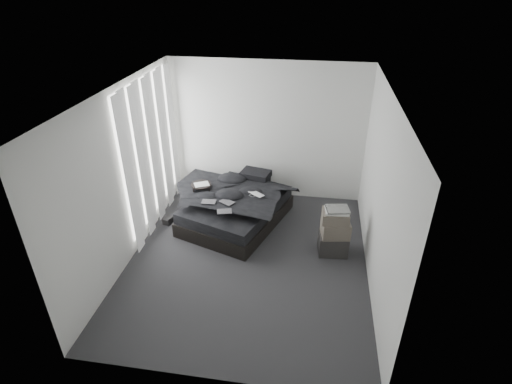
# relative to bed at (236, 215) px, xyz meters

# --- Properties ---
(floor) EXTENTS (3.60, 4.20, 0.01)m
(floor) POSITION_rel_bed_xyz_m (0.39, -1.02, -0.12)
(floor) COLOR #2D2D2F
(floor) RESTS_ON ground
(ceiling) EXTENTS (3.60, 4.20, 0.01)m
(ceiling) POSITION_rel_bed_xyz_m (0.39, -1.02, 2.48)
(ceiling) COLOR white
(ceiling) RESTS_ON ground
(wall_back) EXTENTS (3.60, 0.01, 2.60)m
(wall_back) POSITION_rel_bed_xyz_m (0.39, 1.08, 1.18)
(wall_back) COLOR silver
(wall_back) RESTS_ON ground
(wall_front) EXTENTS (3.60, 0.01, 2.60)m
(wall_front) POSITION_rel_bed_xyz_m (0.39, -3.12, 1.18)
(wall_front) COLOR silver
(wall_front) RESTS_ON ground
(wall_left) EXTENTS (0.01, 4.20, 2.60)m
(wall_left) POSITION_rel_bed_xyz_m (-1.41, -1.02, 1.18)
(wall_left) COLOR silver
(wall_left) RESTS_ON ground
(wall_right) EXTENTS (0.01, 4.20, 2.60)m
(wall_right) POSITION_rel_bed_xyz_m (2.19, -1.02, 1.18)
(wall_right) COLOR silver
(wall_right) RESTS_ON ground
(window_left) EXTENTS (0.02, 2.00, 2.30)m
(window_left) POSITION_rel_bed_xyz_m (-1.39, -0.12, 1.23)
(window_left) COLOR white
(window_left) RESTS_ON wall_left
(curtain_left) EXTENTS (0.06, 2.12, 2.48)m
(curtain_left) POSITION_rel_bed_xyz_m (-1.34, -0.12, 1.16)
(curtain_left) COLOR white
(curtain_left) RESTS_ON wall_left
(bed) EXTENTS (1.91, 2.19, 0.25)m
(bed) POSITION_rel_bed_xyz_m (0.00, 0.00, 0.00)
(bed) COLOR black
(bed) RESTS_ON floor
(mattress) EXTENTS (1.85, 2.12, 0.20)m
(mattress) POSITION_rel_bed_xyz_m (0.00, 0.00, 0.22)
(mattress) COLOR black
(mattress) RESTS_ON bed
(duvet) EXTENTS (1.79, 1.93, 0.21)m
(duvet) POSITION_rel_bed_xyz_m (-0.01, -0.04, 0.43)
(duvet) COLOR black
(duvet) RESTS_ON mattress
(pillow_lower) EXTENTS (0.64, 0.53, 0.12)m
(pillow_lower) POSITION_rel_bed_xyz_m (0.19, 0.69, 0.38)
(pillow_lower) COLOR black
(pillow_lower) RESTS_ON mattress
(pillow_upper) EXTENTS (0.58, 0.46, 0.12)m
(pillow_upper) POSITION_rel_bed_xyz_m (0.24, 0.65, 0.50)
(pillow_upper) COLOR black
(pillow_upper) RESTS_ON pillow_lower
(laptop) EXTENTS (0.35, 0.33, 0.02)m
(laptop) POSITION_rel_bed_xyz_m (0.33, -0.07, 0.55)
(laptop) COLOR silver
(laptop) RESTS_ON duvet
(comic_a) EXTENTS (0.24, 0.16, 0.01)m
(comic_a) POSITION_rel_bed_xyz_m (-0.37, -0.39, 0.54)
(comic_a) COLOR black
(comic_a) RESTS_ON duvet
(comic_b) EXTENTS (0.28, 0.25, 0.01)m
(comic_b) POSITION_rel_bed_xyz_m (-0.07, -0.35, 0.54)
(comic_b) COLOR black
(comic_b) RESTS_ON duvet
(comic_c) EXTENTS (0.26, 0.21, 0.01)m
(comic_c) POSITION_rel_bed_xyz_m (-0.05, -0.64, 0.55)
(comic_c) COLOR black
(comic_c) RESTS_ON duvet
(side_stand) EXTENTS (0.44, 0.44, 0.65)m
(side_stand) POSITION_rel_bed_xyz_m (-0.63, 0.07, 0.20)
(side_stand) COLOR black
(side_stand) RESTS_ON floor
(papers) EXTENTS (0.31, 0.28, 0.01)m
(papers) POSITION_rel_bed_xyz_m (-0.62, 0.07, 0.53)
(papers) COLOR white
(papers) RESTS_ON side_stand
(floor_books) EXTENTS (0.17, 0.21, 0.13)m
(floor_books) POSITION_rel_bed_xyz_m (-1.18, -0.24, -0.06)
(floor_books) COLOR black
(floor_books) RESTS_ON floor
(box_lower) EXTENTS (0.48, 0.39, 0.33)m
(box_lower) POSITION_rel_bed_xyz_m (1.68, -0.64, 0.04)
(box_lower) COLOR black
(box_lower) RESTS_ON floor
(box_mid) EXTENTS (0.47, 0.39, 0.25)m
(box_mid) POSITION_rel_bed_xyz_m (1.69, -0.65, 0.33)
(box_mid) COLOR #574F45
(box_mid) RESTS_ON box_lower
(box_upper) EXTENTS (0.41, 0.34, 0.17)m
(box_upper) POSITION_rel_bed_xyz_m (1.67, -0.64, 0.55)
(box_upper) COLOR #574F45
(box_upper) RESTS_ON box_mid
(art_book_white) EXTENTS (0.36, 0.30, 0.03)m
(art_book_white) POSITION_rel_bed_xyz_m (1.68, -0.64, 0.65)
(art_book_white) COLOR silver
(art_book_white) RESTS_ON box_upper
(art_book_snake) EXTENTS (0.38, 0.32, 0.03)m
(art_book_snake) POSITION_rel_bed_xyz_m (1.69, -0.65, 0.68)
(art_book_snake) COLOR silver
(art_book_snake) RESTS_ON art_book_white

